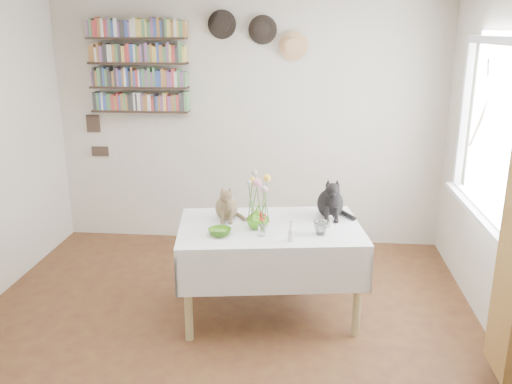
# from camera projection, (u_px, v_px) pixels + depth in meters

# --- Properties ---
(room) EXTENTS (4.08, 4.58, 2.58)m
(room) POSITION_uv_depth(u_px,v_px,m) (210.00, 186.00, 3.45)
(room) COLOR brown
(room) RESTS_ON ground
(window) EXTENTS (0.12, 1.52, 1.32)m
(window) POSITION_uv_depth(u_px,v_px,m) (491.00, 144.00, 3.99)
(window) COLOR white
(window) RESTS_ON room
(dining_table) EXTENTS (1.51, 1.09, 0.75)m
(dining_table) POSITION_uv_depth(u_px,v_px,m) (270.00, 248.00, 4.24)
(dining_table) COLOR white
(dining_table) RESTS_ON room
(tabby_cat) EXTENTS (0.23, 0.27, 0.29)m
(tabby_cat) POSITION_uv_depth(u_px,v_px,m) (226.00, 201.00, 4.30)
(tabby_cat) COLOR olive
(tabby_cat) RESTS_ON dining_table
(black_cat) EXTENTS (0.25, 0.31, 0.35)m
(black_cat) POSITION_uv_depth(u_px,v_px,m) (330.00, 196.00, 4.34)
(black_cat) COLOR black
(black_cat) RESTS_ON dining_table
(flower_vase) EXTENTS (0.20, 0.20, 0.18)m
(flower_vase) POSITION_uv_depth(u_px,v_px,m) (258.00, 217.00, 4.11)
(flower_vase) COLOR #8ED545
(flower_vase) RESTS_ON dining_table
(green_bowl) EXTENTS (0.23, 0.23, 0.05)m
(green_bowl) POSITION_uv_depth(u_px,v_px,m) (220.00, 232.00, 3.98)
(green_bowl) COLOR #8ED545
(green_bowl) RESTS_ON dining_table
(drinking_glass) EXTENTS (0.12, 0.12, 0.10)m
(drinking_glass) POSITION_uv_depth(u_px,v_px,m) (321.00, 228.00, 3.99)
(drinking_glass) COLOR white
(drinking_glass) RESTS_ON dining_table
(candlestick) EXTENTS (0.04, 0.04, 0.16)m
(candlestick) POSITION_uv_depth(u_px,v_px,m) (291.00, 234.00, 3.86)
(candlestick) COLOR white
(candlestick) RESTS_ON dining_table
(berry_jar) EXTENTS (0.05, 0.05, 0.21)m
(berry_jar) POSITION_uv_depth(u_px,v_px,m) (262.00, 224.00, 3.95)
(berry_jar) COLOR white
(berry_jar) RESTS_ON dining_table
(porcelain_figurine) EXTENTS (0.05, 0.05, 0.10)m
(porcelain_figurine) POSITION_uv_depth(u_px,v_px,m) (330.00, 222.00, 4.14)
(porcelain_figurine) COLOR white
(porcelain_figurine) RESTS_ON dining_table
(flower_bouquet) EXTENTS (0.17, 0.13, 0.39)m
(flower_bouquet) POSITION_uv_depth(u_px,v_px,m) (258.00, 185.00, 4.04)
(flower_bouquet) COLOR #4C7233
(flower_bouquet) RESTS_ON flower_vase
(bookshelf_unit) EXTENTS (1.00, 0.16, 0.91)m
(bookshelf_unit) POSITION_uv_depth(u_px,v_px,m) (138.00, 67.00, 5.44)
(bookshelf_unit) COLOR #2F2117
(bookshelf_unit) RESTS_ON room
(wall_hats) EXTENTS (0.98, 0.09, 0.48)m
(wall_hats) POSITION_uv_depth(u_px,v_px,m) (259.00, 33.00, 5.26)
(wall_hats) COLOR black
(wall_hats) RESTS_ON room
(wall_art_plaques) EXTENTS (0.21, 0.02, 0.44)m
(wall_art_plaques) POSITION_uv_depth(u_px,v_px,m) (96.00, 135.00, 5.76)
(wall_art_plaques) COLOR #38281E
(wall_art_plaques) RESTS_ON room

